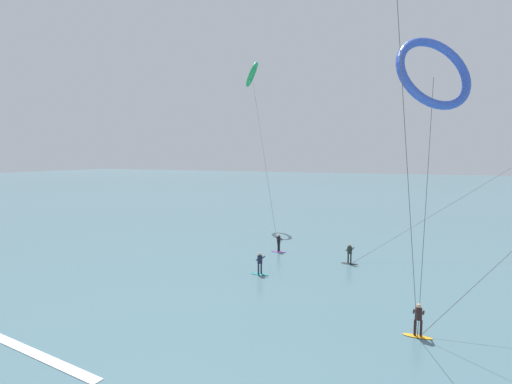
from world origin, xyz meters
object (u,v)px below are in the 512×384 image
surfer_charcoal (350,255)px  kite_emerald (252,75)px  surfer_violet (279,244)px  surfer_teal (260,265)px  surfer_amber (418,322)px  kite_cobalt (434,73)px

surfer_charcoal → kite_emerald: (-16.56, 16.77, 19.10)m
surfer_violet → kite_emerald: bearing=-144.3°
surfer_teal → kite_emerald: (-10.95, 22.46, 19.10)m
surfer_teal → surfer_violet: (-1.16, 7.07, 0.00)m
surfer_amber → surfer_teal: (-11.15, 6.09, 0.00)m
surfer_violet → kite_emerald: size_ratio=0.08×
surfer_teal → surfer_charcoal: 7.99m
surfer_teal → surfer_charcoal: (5.61, 5.69, 0.00)m
surfer_amber → surfer_violet: bearing=130.2°
surfer_amber → surfer_teal: bearing=148.5°
surfer_violet → surfer_charcoal: 6.91m
surfer_amber → kite_cobalt: bearing=79.1°
kite_cobalt → kite_emerald: bearing=90.7°
surfer_violet → kite_cobalt: bearing=50.8°
surfer_amber → surfer_charcoal: same height
kite_cobalt → surfer_teal: bearing=119.9°
kite_emerald → kite_cobalt: size_ratio=1.43×
kite_cobalt → surfer_violet: bearing=98.5°
surfer_teal → surfer_amber: bearing=-93.4°
kite_emerald → kite_cobalt: bearing=17.9°
surfer_teal → surfer_violet: 7.17m
kite_emerald → surfer_teal: bearing=4.2°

